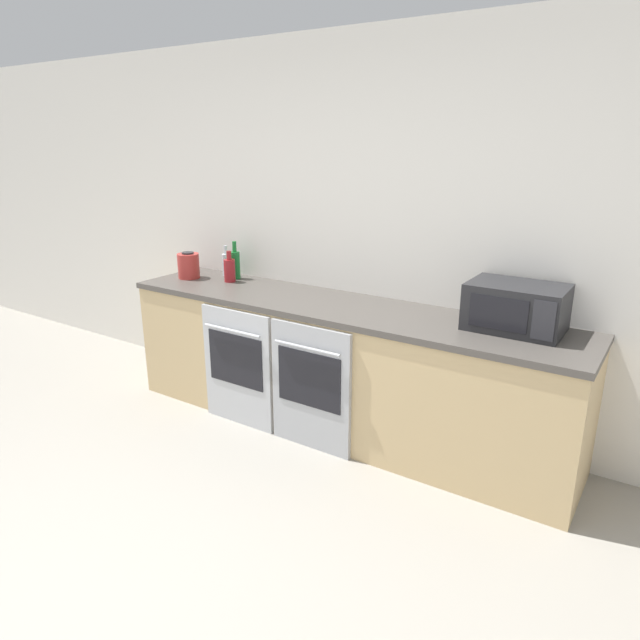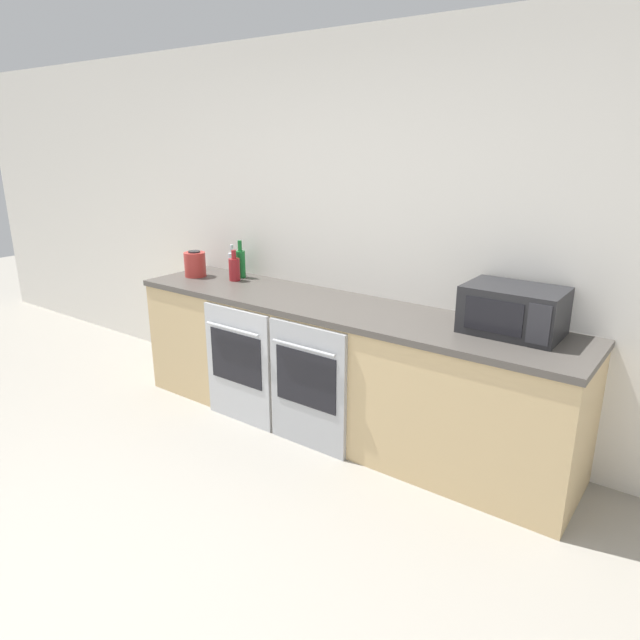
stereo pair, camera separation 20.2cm
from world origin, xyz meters
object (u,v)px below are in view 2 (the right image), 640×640
Objects in this scene: bottle_clear at (232,263)px; bottle_red at (234,269)px; microwave at (513,310)px; bottle_green at (241,263)px; oven_left at (238,365)px; oven_right at (308,387)px; kettle at (195,264)px.

bottle_red is (0.16, -0.14, -0.00)m from bottle_clear.
bottle_green reaches higher than microwave.
bottle_green reaches higher than bottle_red.
oven_left is 0.81m from bottle_red.
oven_right is 1.43m from bottle_clear.
bottle_clear is at bearing 154.75° from oven_right.
oven_right is 1.32m from microwave.
bottle_green is at bearing 107.72° from bottle_red.
microwave reaches higher than oven_left.
oven_left is 0.61m from oven_right.
oven_left is 0.98m from bottle_clear.
bottle_clear is 0.29m from kettle.
microwave is 2.60× the size of kettle.
microwave is (1.71, 0.45, 0.60)m from oven_left.
microwave is 2.20× the size of bottle_clear.
oven_left is 1.01m from kettle.
bottle_green is 1.21× the size of bottle_clear.
oven_right is 1.32m from bottle_green.
oven_right is at bearing -22.33° from bottle_red.
microwave is 2.12m from bottle_red.
bottle_green is at bearing 130.52° from oven_left.
kettle reaches higher than oven_right.
oven_right is 1.53m from kettle.
bottle_green is (-1.06, 0.52, 0.58)m from oven_right.
bottle_green is (-0.45, 0.52, 0.58)m from oven_left.
bottle_green is 0.11m from bottle_red.
kettle reaches higher than oven_left.
bottle_clear reaches higher than kettle.
oven_right is 4.09× the size of kettle.
oven_left is at bearing -45.48° from bottle_red.
bottle_clear is at bearing 164.15° from bottle_green.
oven_right is at bearing -157.61° from microwave.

